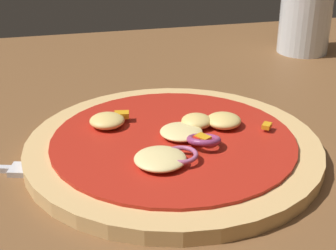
{
  "coord_description": "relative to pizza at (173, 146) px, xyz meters",
  "views": [
    {
      "loc": [
        -0.09,
        -0.36,
        0.25
      ],
      "look_at": [
        0.01,
        0.05,
        0.05
      ],
      "focal_mm": 54.27,
      "sensor_mm": 36.0,
      "label": 1
    }
  ],
  "objects": [
    {
      "name": "dining_table",
      "position": [
        -0.01,
        -0.03,
        -0.02
      ],
      "size": [
        1.38,
        0.95,
        0.03
      ],
      "color": "brown",
      "rests_on": "ground"
    },
    {
      "name": "pizza",
      "position": [
        0.0,
        0.0,
        0.0
      ],
      "size": [
        0.27,
        0.27,
        0.03
      ],
      "color": "tan",
      "rests_on": "dining_table"
    },
    {
      "name": "beer_glass",
      "position": [
        0.26,
        0.26,
        0.05
      ],
      "size": [
        0.07,
        0.07,
        0.13
      ],
      "color": "silver",
      "rests_on": "dining_table"
    }
  ]
}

